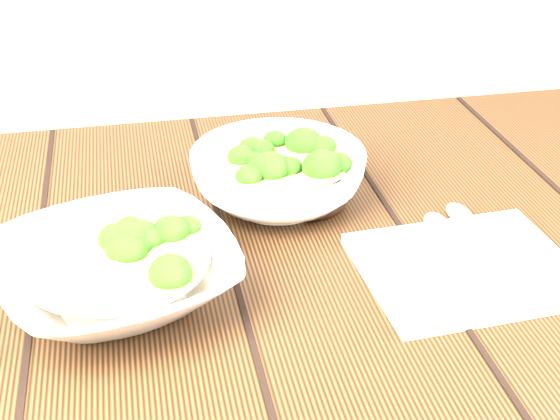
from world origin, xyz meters
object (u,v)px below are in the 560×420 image
soup_bowl_front (117,271)px  soup_bowl_back (278,174)px  table (253,352)px  trivet (307,195)px  napkin (467,268)px

soup_bowl_front → soup_bowl_back: (0.19, 0.16, 0.00)m
table → soup_bowl_back: 0.21m
table → soup_bowl_back: (0.06, 0.13, 0.16)m
soup_bowl_front → trivet: (0.22, 0.14, -0.02)m
soup_bowl_front → napkin: soup_bowl_front is taller
soup_bowl_front → trivet: bearing=32.9°
trivet → napkin: trivet is taller
trivet → soup_bowl_back: bearing=155.9°
napkin → soup_bowl_back: bearing=127.2°
soup_bowl_front → napkin: (0.35, -0.03, -0.03)m
table → soup_bowl_back: soup_bowl_back is taller
napkin → trivet: bearing=123.2°
trivet → napkin: 0.22m
table → trivet: (0.09, 0.11, 0.13)m
trivet → table: bearing=-127.6°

